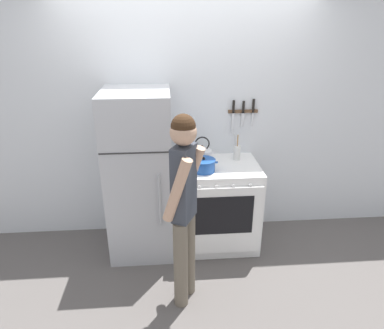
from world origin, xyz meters
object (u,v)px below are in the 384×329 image
object	(u,v)px
refrigerator	(140,175)
dutch_oven_pot	(204,165)
stove_range	(219,205)
tea_kettle	(202,154)
person	(184,203)
utensil_jar	(237,152)

from	to	relation	value
refrigerator	dutch_oven_pot	size ratio (longest dim) A/B	6.10
refrigerator	dutch_oven_pot	world-z (taller)	refrigerator
stove_range	dutch_oven_pot	size ratio (longest dim) A/B	3.31
tea_kettle	person	distance (m)	0.96
refrigerator	dutch_oven_pot	bearing A→B (deg)	-9.84
utensil_jar	person	xyz separation A→B (m)	(-0.60, -0.93, -0.05)
refrigerator	stove_range	xyz separation A→B (m)	(0.79, -0.01, -0.37)
person	refrigerator	bearing A→B (deg)	53.30
stove_range	tea_kettle	distance (m)	0.57
refrigerator	stove_range	bearing A→B (deg)	-0.39
refrigerator	utensil_jar	distance (m)	1.01
stove_range	dutch_oven_pot	world-z (taller)	dutch_oven_pot
stove_range	utensil_jar	size ratio (longest dim) A/B	3.18
utensil_jar	person	world-z (taller)	person
refrigerator	dutch_oven_pot	distance (m)	0.64
person	tea_kettle	bearing A→B (deg)	12.26
stove_range	refrigerator	bearing A→B (deg)	179.61
refrigerator	person	world-z (taller)	refrigerator
utensil_jar	person	distance (m)	1.11
refrigerator	tea_kettle	distance (m)	0.66
dutch_oven_pot	utensil_jar	world-z (taller)	utensil_jar
stove_range	person	bearing A→B (deg)	-117.49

